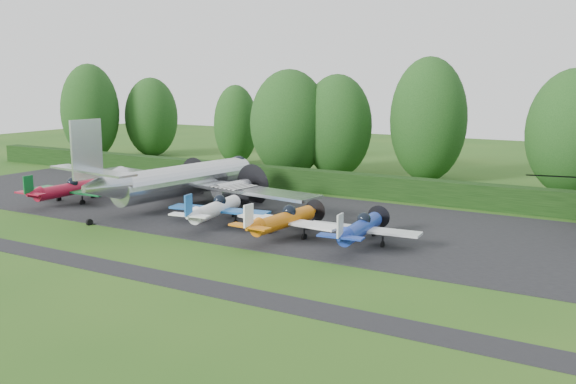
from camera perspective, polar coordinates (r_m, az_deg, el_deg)
The scene contains 16 objects.
ground at distance 41.49m, azimuth -9.48°, elevation -4.58°, with size 160.00×160.00×0.00m, color #204D15.
apron at distance 49.32m, azimuth -2.00°, elevation -2.06°, with size 70.00×18.00×0.01m, color black.
taxiway_verge at distance 37.29m, azimuth -15.45°, elevation -6.51°, with size 70.00×2.00×0.00m, color black.
hedgerow at distance 58.71m, azimuth 3.79°, elevation -0.09°, with size 90.00×1.60×2.00m, color black.
transport_plane at distance 53.15m, azimuth -9.34°, elevation 1.09°, with size 24.42×18.73×7.83m.
light_plane_red at distance 56.52m, azimuth -19.05°, elevation 0.22°, with size 7.64×8.03×2.93m.
light_plane_white at distance 46.01m, azimuth -6.43°, elevation -1.48°, with size 7.60×7.99×2.92m.
light_plane_orange at distance 42.17m, azimuth -0.36°, elevation -2.50°, with size 7.58×7.97×2.91m.
light_plane_blue at distance 40.36m, azimuth 6.47°, elevation -3.20°, with size 7.34×7.72×2.82m.
tree_1 at distance 87.16m, azimuth -12.05°, elevation 6.52°, with size 6.90×6.90×10.38m.
tree_2 at distance 61.54m, azimuth 24.13°, elevation 4.81°, with size 8.31×8.31×11.29m.
tree_4 at distance 86.22m, azimuth -17.18°, elevation 6.83°, with size 7.28×7.28×12.12m.
tree_5 at distance 77.57m, azimuth -4.67°, elevation 5.95°, with size 5.29×5.29×9.54m.
tree_6 at distance 67.77m, azimuth 0.12°, elevation 6.12°, with size 8.28×8.28×11.28m.
tree_7 at distance 67.54m, azimuth 4.37°, elevation 5.86°, with size 7.34×7.34×10.78m.
tree_9 at distance 66.00m, azimuth 12.36°, elevation 6.29°, with size 7.65×7.65×12.48m.
Camera 1 is at (26.00, -30.57, 10.52)m, focal length 40.00 mm.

